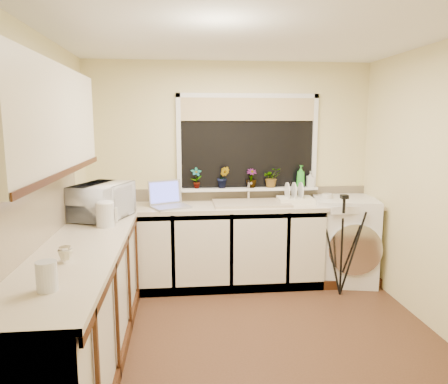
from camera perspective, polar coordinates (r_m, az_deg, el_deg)
floor at (r=3.78m, az=3.54°, el=-18.85°), size 3.20×3.20×0.00m
ceiling at (r=3.39m, az=3.99°, el=20.62°), size 3.20×3.20×0.00m
wall_back at (r=4.85m, az=0.79°, el=2.75°), size 3.20×0.00×3.20m
wall_front at (r=1.95m, az=11.18°, el=-7.63°), size 3.20×0.00×3.20m
wall_left at (r=3.49m, az=-23.14°, el=-0.67°), size 0.00×3.00×3.00m
wall_right at (r=3.97m, az=27.16°, el=0.20°), size 0.00×3.00×3.00m
base_cabinet_back at (r=4.69m, az=-2.79°, el=-7.43°), size 2.55×0.60×0.86m
base_cabinet_left at (r=3.36m, az=-18.72°, el=-14.98°), size 0.54×2.40×0.86m
worktop_back at (r=4.61m, az=1.21°, el=-1.95°), size 3.20×0.60×0.04m
worktop_left at (r=3.20m, az=-19.14°, el=-7.62°), size 0.60×2.40×0.04m
upper_cabinet at (r=2.96m, az=-23.44°, el=8.84°), size 0.28×1.90×0.70m
splashback_left at (r=3.22m, az=-24.38°, el=-3.35°), size 0.02×2.40×0.45m
splashback_back at (r=4.87m, az=0.80°, el=-0.25°), size 3.20×0.02×0.14m
window_glass at (r=4.83m, az=3.19°, el=6.58°), size 1.50×0.02×1.00m
window_blind at (r=4.80m, az=3.28°, el=11.04°), size 1.50×0.02×0.25m
windowsill at (r=4.83m, az=3.23°, el=0.44°), size 1.60×0.14×0.03m
sink at (r=4.63m, az=3.67°, el=-1.50°), size 0.82×0.46×0.03m
faucet at (r=4.79m, az=3.33°, el=0.17°), size 0.03×0.03×0.24m
washing_machine at (r=5.01m, az=15.72°, el=-6.12°), size 0.79×0.77×0.95m
laptop at (r=4.51m, az=-7.51°, el=-1.06°), size 0.46×0.44×0.28m
kettle at (r=3.77m, az=-15.67°, el=-2.98°), size 0.15×0.15×0.20m
dish_rack at (r=4.78m, az=9.58°, el=-1.07°), size 0.40×0.31×0.06m
tripod at (r=4.56m, az=15.59°, el=-6.94°), size 0.57×0.57×1.06m
glass_jug at (r=2.48m, az=-22.74°, el=-10.39°), size 0.11×0.11×0.16m
steel_jar at (r=2.93m, az=-20.56°, el=-7.85°), size 0.07×0.07×0.10m
microwave at (r=4.10m, az=-16.04°, el=-1.18°), size 0.57×0.68×0.32m
plant_a at (r=4.75m, az=-3.74°, el=1.89°), size 0.13×0.10×0.24m
plant_b at (r=4.76m, az=-0.10°, el=1.98°), size 0.15×0.13×0.25m
plant_c at (r=4.81m, az=3.69°, el=1.86°), size 0.13×0.13×0.21m
plant_d at (r=4.85m, az=6.41°, el=1.95°), size 0.22×0.19×0.22m
soap_bottle_green at (r=4.91m, az=10.27°, el=2.10°), size 0.12×0.12×0.25m
soap_bottle_clear at (r=4.96m, az=11.52°, el=1.73°), size 0.09×0.09×0.18m
cup_back at (r=4.84m, az=13.68°, el=-0.81°), size 0.14×0.14×0.10m
cup_left at (r=2.93m, az=-20.55°, el=-8.03°), size 0.10×0.10×0.09m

